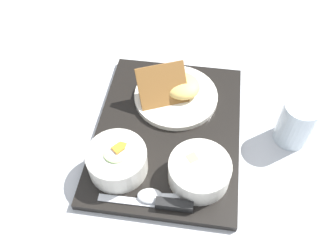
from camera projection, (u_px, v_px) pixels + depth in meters
ground_plane at (168, 133)px, 0.79m from camera, size 4.00×4.00×0.00m
serving_tray at (168, 131)px, 0.78m from camera, size 0.43×0.34×0.02m
bowl_salad at (117, 160)px, 0.69m from camera, size 0.12×0.12×0.06m
bowl_soup at (199, 170)px, 0.68m from camera, size 0.12×0.12×0.05m
plate_main at (176, 92)px, 0.82m from camera, size 0.19×0.19×0.09m
knife at (166, 204)px, 0.66m from camera, size 0.03×0.18×0.02m
spoon at (159, 196)px, 0.67m from camera, size 0.05×0.15×0.01m
glass_water at (295, 124)px, 0.74m from camera, size 0.07×0.07×0.11m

